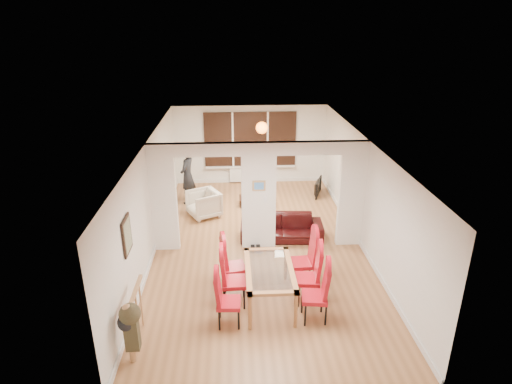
{
  "coord_description": "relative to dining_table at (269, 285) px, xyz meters",
  "views": [
    {
      "loc": [
        -0.58,
        -9.2,
        5.08
      ],
      "look_at": [
        -0.03,
        0.6,
        1.17
      ],
      "focal_mm": 30.0,
      "sensor_mm": 36.0,
      "label": 1
    }
  ],
  "objects": [
    {
      "name": "divider_wall",
      "position": [
        -0.06,
        2.27,
        0.92
      ],
      "size": [
        5.0,
        0.18,
        2.6
      ],
      "primitive_type": "cube",
      "color": "white",
      "rests_on": "floor"
    },
    {
      "name": "dining_chair_lb",
      "position": [
        -0.68,
        -0.0,
        0.19
      ],
      "size": [
        0.47,
        0.47,
        1.14
      ],
      "primitive_type": null,
      "rotation": [
        0.0,
        0.0,
        0.04
      ],
      "color": "#A1101C",
      "rests_on": "floor"
    },
    {
      "name": "bowl",
      "position": [
        0.28,
        4.75,
        -0.12
      ],
      "size": [
        0.2,
        0.2,
        0.05
      ],
      "primitive_type": "imported",
      "color": "black",
      "rests_on": "coffee_table"
    },
    {
      "name": "radiator",
      "position": [
        -0.06,
        6.67,
        -0.08
      ],
      "size": [
        1.4,
        0.08,
        0.5
      ],
      "primitive_type": "cube",
      "color": "white",
      "rests_on": "floor"
    },
    {
      "name": "wall_poster",
      "position": [
        -2.53,
        -0.13,
        1.22
      ],
      "size": [
        0.04,
        0.52,
        0.67
      ],
      "primitive_type": "cube",
      "color": "gray",
      "rests_on": "room_walls"
    },
    {
      "name": "coffee_table",
      "position": [
        0.04,
        4.78,
        -0.26
      ],
      "size": [
        1.1,
        0.65,
        0.24
      ],
      "primitive_type": null,
      "rotation": [
        0.0,
        0.0,
        0.14
      ],
      "color": "black",
      "rests_on": "floor"
    },
    {
      "name": "pillar_photo",
      "position": [
        -0.06,
        2.18,
        1.22
      ],
      "size": [
        0.3,
        0.03,
        0.25
      ],
      "primitive_type": "cube",
      "color": "#4C8CD8",
      "rests_on": "divider_wall"
    },
    {
      "name": "dining_chair_lc",
      "position": [
        -0.67,
        0.55,
        0.17
      ],
      "size": [
        0.52,
        0.52,
        1.1
      ],
      "primitive_type": null,
      "rotation": [
        0.0,
        0.0,
        0.2
      ],
      "color": "#A1101C",
      "rests_on": "floor"
    },
    {
      "name": "sofa",
      "position": [
        0.54,
        2.63,
        -0.08
      ],
      "size": [
        2.08,
        0.92,
        0.6
      ],
      "primitive_type": "imported",
      "rotation": [
        0.0,
        0.0,
        -0.06
      ],
      "color": "black",
      "rests_on": "floor"
    },
    {
      "name": "bay_window_blinds",
      "position": [
        -0.06,
        6.71,
        1.12
      ],
      "size": [
        3.0,
        0.08,
        1.8
      ],
      "primitive_type": "cube",
      "color": "black",
      "rests_on": "room_walls"
    },
    {
      "name": "television",
      "position": [
        1.94,
        5.48,
        -0.12
      ],
      "size": [
        0.88,
        0.41,
        0.51
      ],
      "primitive_type": "imported",
      "rotation": [
        0.0,
        0.0,
        1.22
      ],
      "color": "black",
      "rests_on": "floor"
    },
    {
      "name": "dining_chair_rb",
      "position": [
        0.73,
        0.01,
        0.2
      ],
      "size": [
        0.5,
        0.5,
        1.15
      ],
      "primitive_type": null,
      "rotation": [
        0.0,
        0.0,
        -0.1
      ],
      "color": "#A1101C",
      "rests_on": "floor"
    },
    {
      "name": "dining_table",
      "position": [
        0.0,
        0.0,
        0.0
      ],
      "size": [
        0.91,
        1.62,
        0.76
      ],
      "primitive_type": null,
      "color": "#986238",
      "rests_on": "floor"
    },
    {
      "name": "floor",
      "position": [
        -0.06,
        2.27,
        -0.38
      ],
      "size": [
        5.0,
        9.0,
        0.01
      ],
      "primitive_type": "cube",
      "color": "#9D683F",
      "rests_on": "ground"
    },
    {
      "name": "shoes",
      "position": [
        -0.15,
        2.04,
        -0.33
      ],
      "size": [
        0.22,
        0.24,
        0.09
      ],
      "primitive_type": null,
      "color": "black",
      "rests_on": "floor"
    },
    {
      "name": "bottle",
      "position": [
        0.11,
        4.87,
        0.01
      ],
      "size": [
        0.08,
        0.08,
        0.31
      ],
      "primitive_type": "cylinder",
      "color": "#143F19",
      "rests_on": "coffee_table"
    },
    {
      "name": "room_walls",
      "position": [
        -0.06,
        2.27,
        0.92
      ],
      "size": [
        5.0,
        9.0,
        2.6
      ],
      "primitive_type": null,
      "color": "silver",
      "rests_on": "floor"
    },
    {
      "name": "dining_chair_rc",
      "position": [
        0.74,
        0.6,
        0.2
      ],
      "size": [
        0.49,
        0.49,
        1.17
      ],
      "primitive_type": null,
      "rotation": [
        0.0,
        0.0,
        0.06
      ],
      "color": "#A1101C",
      "rests_on": "floor"
    },
    {
      "name": "person",
      "position": [
        -2.0,
        5.09,
        0.47
      ],
      "size": [
        0.71,
        0.57,
        1.7
      ],
      "primitive_type": "imported",
      "rotation": [
        0.0,
        0.0,
        -1.88
      ],
      "color": "black",
      "rests_on": "floor"
    },
    {
      "name": "pendant_light",
      "position": [
        0.24,
        5.57,
        1.77
      ],
      "size": [
        0.36,
        0.36,
        0.36
      ],
      "primitive_type": "sphere",
      "color": "orange",
      "rests_on": "room_walls"
    },
    {
      "name": "armchair",
      "position": [
        -1.49,
        4.07,
        -0.01
      ],
      "size": [
        1.08,
        1.09,
        0.74
      ],
      "primitive_type": "imported",
      "rotation": [
        0.0,
        0.0,
        -1.1
      ],
      "color": "beige",
      "rests_on": "floor"
    },
    {
      "name": "stair_newel",
      "position": [
        -2.31,
        -0.93,
        0.17
      ],
      "size": [
        0.4,
        1.2,
        1.1
      ],
      "primitive_type": null,
      "color": "#AE7C4F",
      "rests_on": "floor"
    },
    {
      "name": "dining_chair_la",
      "position": [
        -0.77,
        -0.59,
        0.15
      ],
      "size": [
        0.44,
        0.44,
        1.05
      ],
      "primitive_type": null,
      "rotation": [
        0.0,
        0.0,
        -0.05
      ],
      "color": "#A1101C",
      "rests_on": "floor"
    },
    {
      "name": "dining_chair_ra",
      "position": [
        0.77,
        -0.55,
        0.18
      ],
      "size": [
        0.5,
        0.5,
        1.13
      ],
      "primitive_type": null,
      "rotation": [
        0.0,
        0.0,
        -0.13
      ],
      "color": "#A1101C",
      "rests_on": "floor"
    }
  ]
}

